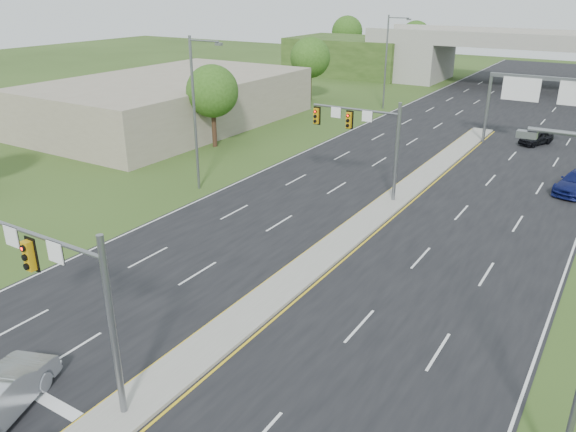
% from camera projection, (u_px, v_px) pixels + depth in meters
% --- Properties ---
extents(ground, '(240.00, 240.00, 0.00)m').
position_uv_depth(ground, '(125.00, 414.00, 19.91)').
color(ground, '#2C4318').
rests_on(ground, ground).
extents(road, '(24.00, 160.00, 0.02)m').
position_uv_depth(road, '(438.00, 166.00, 47.40)').
color(road, black).
rests_on(road, ground).
extents(median, '(2.00, 54.00, 0.16)m').
position_uv_depth(median, '(382.00, 209.00, 37.94)').
color(median, gray).
rests_on(median, road).
extents(lane_markings, '(23.72, 160.00, 0.01)m').
position_uv_depth(lane_markings, '(405.00, 185.00, 42.91)').
color(lane_markings, gold).
rests_on(lane_markings, road).
extents(signal_mast_near, '(6.62, 0.60, 7.00)m').
position_uv_depth(signal_mast_near, '(61.00, 282.00, 19.17)').
color(signal_mast_near, slate).
rests_on(signal_mast_near, ground).
extents(signal_mast_far, '(6.62, 0.60, 7.00)m').
position_uv_depth(signal_mast_far, '(367.00, 132.00, 38.80)').
color(signal_mast_far, slate).
rests_on(signal_mast_far, ground).
extents(sign_gantry, '(11.58, 0.44, 6.67)m').
position_uv_depth(sign_gantry, '(553.00, 93.00, 49.93)').
color(sign_gantry, slate).
rests_on(sign_gantry, ground).
extents(overpass, '(80.00, 14.00, 8.10)m').
position_uv_depth(overpass, '(539.00, 65.00, 81.39)').
color(overpass, gray).
rests_on(overpass, ground).
extents(lightpole_l_mid, '(2.85, 0.25, 11.00)m').
position_uv_depth(lightpole_l_mid, '(196.00, 108.00, 39.81)').
color(lightpole_l_mid, slate).
rests_on(lightpole_l_mid, ground).
extents(lightpole_l_far, '(2.85, 0.25, 11.00)m').
position_uv_depth(lightpole_l_far, '(388.00, 58.00, 67.29)').
color(lightpole_l_far, slate).
rests_on(lightpole_l_far, ground).
extents(tree_l_near, '(4.80, 4.80, 7.60)m').
position_uv_depth(tree_l_near, '(212.00, 91.00, 51.29)').
color(tree_l_near, '#382316').
rests_on(tree_l_near, ground).
extents(tree_l_mid, '(5.20, 5.20, 8.12)m').
position_uv_depth(tree_l_mid, '(310.00, 58.00, 72.75)').
color(tree_l_mid, '#382316').
rests_on(tree_l_mid, ground).
extents(tree_back_a, '(6.00, 6.00, 8.85)m').
position_uv_depth(tree_back_a, '(347.00, 32.00, 110.10)').
color(tree_back_a, '#382316').
rests_on(tree_back_a, ground).
extents(tree_back_b, '(5.60, 5.60, 8.32)m').
position_uv_depth(tree_back_b, '(415.00, 36.00, 103.38)').
color(tree_back_b, '#382316').
rests_on(tree_back_b, ground).
extents(commercial_building, '(18.00, 30.00, 5.00)m').
position_uv_depth(commercial_building, '(171.00, 101.00, 61.12)').
color(commercial_building, gray).
rests_on(commercial_building, ground).
extents(car_far_c, '(3.03, 4.17, 1.32)m').
position_uv_depth(car_far_c, '(536.00, 138.00, 53.60)').
color(car_far_c, black).
rests_on(car_far_c, road).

